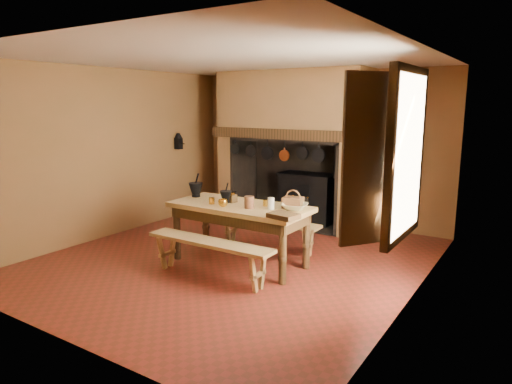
{
  "coord_description": "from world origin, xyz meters",
  "views": [
    {
      "loc": [
        3.67,
        -5.12,
        2.22
      ],
      "look_at": [
        0.18,
        0.3,
        0.96
      ],
      "focal_mm": 32.0,
      "sensor_mm": 36.0,
      "label": 1
    }
  ],
  "objects_px": {
    "iron_range": "(308,197)",
    "work_table": "(240,214)",
    "bench_front": "(209,250)",
    "mixing_bowl": "(295,207)",
    "coffee_grinder": "(232,198)",
    "wicker_basket": "(293,202)"
  },
  "relations": [
    {
      "from": "bench_front",
      "to": "mixing_bowl",
      "type": "relative_size",
      "value": 5.3
    },
    {
      "from": "mixing_bowl",
      "to": "wicker_basket",
      "type": "height_order",
      "value": "wicker_basket"
    },
    {
      "from": "iron_range",
      "to": "mixing_bowl",
      "type": "xyz_separation_m",
      "value": [
        0.99,
        -2.4,
        0.41
      ]
    },
    {
      "from": "work_table",
      "to": "mixing_bowl",
      "type": "height_order",
      "value": "mixing_bowl"
    },
    {
      "from": "iron_range",
      "to": "bench_front",
      "type": "relative_size",
      "value": 0.88
    },
    {
      "from": "iron_range",
      "to": "work_table",
      "type": "height_order",
      "value": "iron_range"
    },
    {
      "from": "iron_range",
      "to": "wicker_basket",
      "type": "distance_m",
      "value": 2.54
    },
    {
      "from": "bench_front",
      "to": "coffee_grinder",
      "type": "xyz_separation_m",
      "value": [
        -0.17,
        0.74,
        0.53
      ]
    },
    {
      "from": "iron_range",
      "to": "bench_front",
      "type": "distance_m",
      "value": 3.23
    },
    {
      "from": "iron_range",
      "to": "work_table",
      "type": "xyz_separation_m",
      "value": [
        0.21,
        -2.54,
        0.23
      ]
    },
    {
      "from": "iron_range",
      "to": "work_table",
      "type": "distance_m",
      "value": 2.56
    },
    {
      "from": "bench_front",
      "to": "work_table",
      "type": "bearing_deg",
      "value": 90.0
    },
    {
      "from": "work_table",
      "to": "mixing_bowl",
      "type": "xyz_separation_m",
      "value": [
        0.78,
        0.14,
        0.18
      ]
    },
    {
      "from": "work_table",
      "to": "bench_front",
      "type": "relative_size",
      "value": 1.08
    },
    {
      "from": "iron_range",
      "to": "coffee_grinder",
      "type": "relative_size",
      "value": 9.36
    },
    {
      "from": "bench_front",
      "to": "mixing_bowl",
      "type": "distance_m",
      "value": 1.24
    },
    {
      "from": "bench_front",
      "to": "mixing_bowl",
      "type": "xyz_separation_m",
      "value": [
        0.78,
        0.82,
        0.51
      ]
    },
    {
      "from": "iron_range",
      "to": "coffee_grinder",
      "type": "height_order",
      "value": "iron_range"
    },
    {
      "from": "work_table",
      "to": "wicker_basket",
      "type": "relative_size",
      "value": 6.84
    },
    {
      "from": "work_table",
      "to": "mixing_bowl",
      "type": "relative_size",
      "value": 5.74
    },
    {
      "from": "bench_front",
      "to": "coffee_grinder",
      "type": "relative_size",
      "value": 10.6
    },
    {
      "from": "work_table",
      "to": "bench_front",
      "type": "height_order",
      "value": "work_table"
    }
  ]
}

